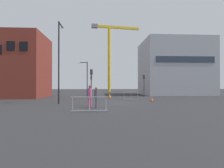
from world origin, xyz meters
TOP-DOWN VIEW (x-y plane):
  - ground at (0.00, 0.00)m, footprint 160.00×160.00m
  - brick_building at (-14.47, 10.10)m, footprint 8.38×8.38m
  - office_block at (13.24, 17.64)m, footprint 12.55×11.05m
  - construction_crane at (1.23, 37.58)m, footprint 14.83×3.09m
  - streetlamp_tall at (-5.79, -0.59)m, footprint 0.44×1.86m
  - streetlamp_short at (-4.05, 11.51)m, footprint 1.64×0.46m
  - traffic_light_near at (-2.75, 3.70)m, footprint 0.39×0.29m
  - traffic_light_corner at (5.49, 10.42)m, footprint 0.39×0.32m
  - traffic_light_verge at (-3.35, 15.43)m, footprint 0.32×0.39m
  - pedestrian_walking at (-2.54, -3.12)m, footprint 0.34×0.34m
  - pedestrian_waiting at (-1.93, -4.59)m, footprint 0.34×0.34m
  - safety_barrier_left_run at (2.24, 3.61)m, footprint 1.91×0.15m
  - safety_barrier_front at (-2.36, -6.87)m, footprint 2.57×0.08m
  - traffic_cone_by_barrier at (-0.22, 8.36)m, footprint 0.62×0.62m
  - traffic_cone_on_verge at (-3.11, 6.93)m, footprint 0.67×0.67m
  - traffic_cone_orange at (4.41, 1.75)m, footprint 0.48×0.48m

SIDE VIEW (x-z plane):
  - ground at x=0.00m, z-range 0.00..0.00m
  - traffic_cone_orange at x=4.41m, z-range -0.02..0.46m
  - traffic_cone_by_barrier at x=-0.22m, z-range -0.02..0.61m
  - traffic_cone_on_verge at x=-3.11m, z-range -0.02..0.66m
  - safety_barrier_left_run at x=2.24m, z-range 0.02..1.10m
  - safety_barrier_front at x=-2.36m, z-range 0.02..1.10m
  - pedestrian_waiting at x=-1.93m, z-range 0.14..1.88m
  - pedestrian_walking at x=-2.54m, z-range 0.16..2.03m
  - traffic_light_corner at x=5.49m, z-range 0.64..4.24m
  - traffic_light_verge at x=-3.35m, z-range 0.65..4.29m
  - traffic_light_near at x=-2.75m, z-range 0.67..4.56m
  - streetlamp_short at x=-4.05m, z-range 0.59..6.38m
  - brick_building at x=-14.47m, z-range 0.00..9.66m
  - streetlamp_tall at x=-5.79m, z-range 0.69..9.02m
  - office_block at x=13.24m, z-range 0.00..10.83m
  - construction_crane at x=1.23m, z-range 3.26..23.59m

